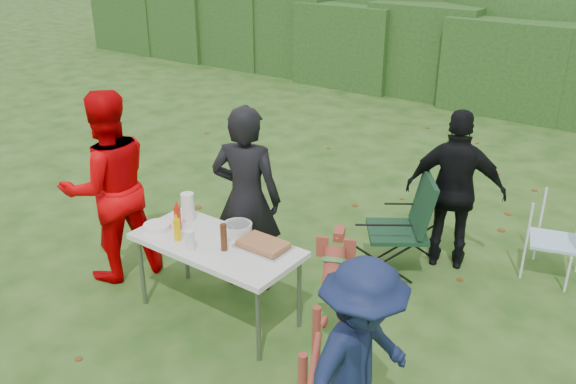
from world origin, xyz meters
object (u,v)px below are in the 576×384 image
Objects in this scene: lawn_chair at (555,238)px; paper_towel_roll at (188,207)px; mustard_bottle at (177,230)px; person_black_puffy at (455,191)px; ketchup_bottle at (178,218)px; person_red_jacket at (109,187)px; person_cook at (247,200)px; camping_chair at (397,226)px; folding_table at (216,248)px; beer_bottle at (224,237)px; dog at (324,341)px; child at (360,366)px.

lawn_chair is 3.58m from paper_towel_roll.
mustard_bottle reaches higher than lawn_chair.
paper_towel_roll is (-1.80, -1.89, 0.04)m from person_black_puffy.
ketchup_bottle is (-1.74, -2.09, 0.02)m from person_black_puffy.
lawn_chair is (3.53, 2.52, -0.52)m from person_red_jacket.
person_red_jacket is at bearing 6.53° from person_cook.
person_red_jacket is 2.82m from camping_chair.
camping_chair is (0.92, 1.60, -0.17)m from folding_table.
person_cook is 7.53× the size of beer_bottle.
person_red_jacket is 1.14× the size of person_black_puffy.
camping_chair is at bearing -156.28° from person_cook.
dog is at bearing 72.66° from person_black_puffy.
person_red_jacket is at bearing 1.69° from camping_chair.
dog is 1.08× the size of camping_chair.
person_black_puffy reaches higher than dog.
person_black_puffy is 1.11× the size of child.
person_cook is 2.08m from person_black_puffy.
dog reaches higher than paper_towel_roll.
person_red_jacket reaches higher than person_cook.
person_black_puffy is 2.78m from child.
folding_table is 1.01× the size of child.
person_cook reaches higher than folding_table.
ketchup_bottle is (-0.14, 0.15, 0.01)m from mustard_bottle.
lawn_chair is (0.88, 2.81, -0.11)m from dog.
dog is at bearing -6.62° from mustard_bottle.
folding_table is 1.78× the size of lawn_chair.
beer_bottle is (0.14, -0.06, 0.17)m from folding_table.
dog is at bearing -14.70° from folding_table.
child is at bearing 66.16° from lawn_chair.
person_black_puffy is at bearing -23.17° from dog.
mustard_bottle is at bearing 81.88° from child.
paper_towel_roll is at bearing 9.92° from camping_chair.
person_black_puffy is 2.43m from beer_bottle.
ketchup_bottle reaches higher than lawn_chair.
folding_table is 0.62m from person_cook.
person_cook is 0.68m from beer_bottle.
person_cook is at bearing 113.35° from beer_bottle.
paper_towel_roll reaches higher than ketchup_bottle.
beer_bottle is 0.69m from paper_towel_roll.
camping_chair is (-0.37, -0.47, -0.31)m from person_black_puffy.
mustard_bottle is at bearing 20.43° from camping_chair.
person_cook reaches higher than lawn_chair.
lawn_chair is at bearing -175.47° from person_black_puffy.
person_black_puffy is 0.68m from camping_chair.
person_cook is at bearing 22.83° from lawn_chair.
folding_table is 1.34× the size of dog.
ketchup_bottle is at bearing 55.13° from dog.
dog is at bearing 56.43° from lawn_chair.
child is (1.80, -0.65, 0.05)m from folding_table.
child is 1.77m from beer_bottle.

